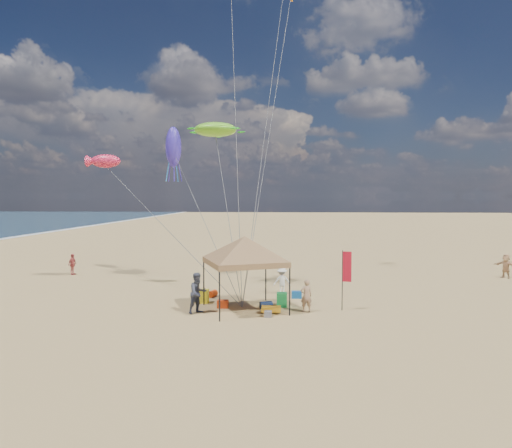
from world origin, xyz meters
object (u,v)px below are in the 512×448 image
object	(u,v)px
cooler_blue	(297,295)
chair_yellow	(203,296)
feather_flag	(346,270)
beach_cart	(271,309)
cooler_red	(223,304)
person_near_a	(306,296)
canopy_tent	(245,239)
person_near_b	(198,293)
chair_green	(282,300)
person_far_a	(72,264)
person_far_c	(506,266)
person_near_c	(282,281)

from	to	relation	value
cooler_blue	chair_yellow	xyz separation A→B (m)	(-4.80, -1.49, 0.16)
feather_flag	chair_yellow	world-z (taller)	feather_flag
feather_flag	chair_yellow	size ratio (longest dim) A/B	4.16
beach_cart	cooler_red	bearing A→B (deg)	159.46
cooler_red	cooler_blue	world-z (taller)	same
feather_flag	beach_cart	distance (m)	4.03
person_near_a	cooler_red	bearing A→B (deg)	-23.46
canopy_tent	chair_yellow	distance (m)	4.07
chair_yellow	beach_cart	size ratio (longest dim) A/B	0.78
beach_cart	person_near_b	xyz separation A→B (m)	(-3.43, -0.24, 0.76)
chair_green	person_far_a	world-z (taller)	person_far_a
feather_flag	person_far_c	size ratio (longest dim) A/B	1.79
chair_yellow	cooler_red	bearing A→B (deg)	-40.71
canopy_tent	cooler_red	size ratio (longest dim) A/B	11.47
chair_green	beach_cart	xyz separation A→B (m)	(-0.48, -1.37, -0.15)
cooler_red	person_far_c	xyz separation A→B (m)	(17.75, 9.81, 0.62)
person_near_b	person_far_c	world-z (taller)	person_near_b
chair_yellow	person_near_c	xyz separation A→B (m)	(4.00, 2.39, 0.41)
canopy_tent	person_near_b	world-z (taller)	canopy_tent
cooler_blue	chair_yellow	distance (m)	5.03
cooler_blue	person_far_c	distance (m)	15.90
cooler_blue	beach_cart	bearing A→B (deg)	-110.05
chair_green	chair_yellow	xyz separation A→B (m)	(-4.05, 0.53, 0.00)
feather_flag	person_near_a	world-z (taller)	feather_flag
feather_flag	person_near_b	distance (m)	7.12
chair_green	person_near_c	world-z (taller)	person_near_c
person_near_a	canopy_tent	bearing A→B (deg)	-19.43
chair_green	beach_cart	distance (m)	1.45
person_far_a	person_near_b	bearing A→B (deg)	-124.77
cooler_blue	person_near_a	xyz separation A→B (m)	(0.41, -3.05, 0.59)
feather_flag	canopy_tent	bearing A→B (deg)	-176.92
cooler_blue	person_near_a	bearing A→B (deg)	-82.26
chair_green	person_far_a	bearing A→B (deg)	150.08
person_near_a	person_near_c	world-z (taller)	person_near_a
feather_flag	person_far_a	bearing A→B (deg)	153.05
canopy_tent	chair_green	world-z (taller)	canopy_tent
chair_yellow	feather_flag	bearing A→B (deg)	-8.75
cooler_blue	chair_green	size ratio (longest dim) A/B	0.77
beach_cart	person_far_c	size ratio (longest dim) A/B	0.55
person_far_a	cooler_blue	bearing A→B (deg)	-104.57
feather_flag	person_near_a	distance (m)	2.27
person_far_c	beach_cart	bearing A→B (deg)	-94.07
canopy_tent	cooler_blue	distance (m)	5.00
feather_flag	person_near_a	bearing A→B (deg)	-166.24
person_near_c	person_near_a	bearing A→B (deg)	98.07
feather_flag	person_near_c	distance (m)	4.82
chair_yellow	person_near_c	size ratio (longest dim) A/B	0.46
canopy_tent	person_near_a	size ratio (longest dim) A/B	3.96
canopy_tent	feather_flag	bearing A→B (deg)	3.08
canopy_tent	cooler_blue	bearing A→B (deg)	48.32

